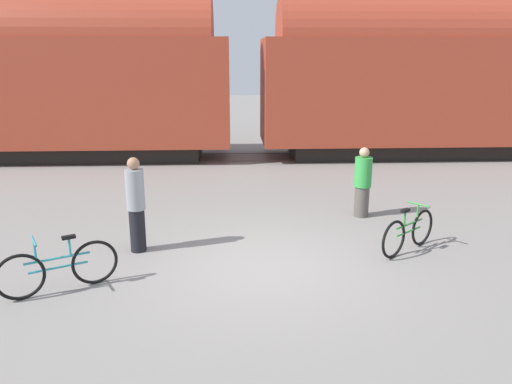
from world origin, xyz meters
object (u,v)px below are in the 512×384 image
Objects in this scene: freight_train at (246,75)px; person_in_green at (363,183)px; person_in_grey at (136,205)px; bicycle_green at (409,232)px; bicycle_teal at (59,268)px.

freight_train is 7.68m from person_in_green.
person_in_grey is 1.12× the size of person_in_green.
bicycle_green is (2.70, -9.11, -2.52)m from freight_train.
person_in_grey reaches higher than bicycle_green.
bicycle_teal is 6.02m from bicycle_green.
person_in_green is at bearing 120.52° from person_in_grey.
bicycle_teal is 0.91× the size of person_in_grey.
bicycle_teal is 6.55m from person_in_green.
bicycle_teal is at bearing -97.02° from person_in_green.
freight_train is at bearing 174.35° from person_in_grey.
freight_train is 17.21× the size of bicycle_teal.
person_in_grey is (0.90, 1.62, 0.51)m from bicycle_teal.
person_in_grey reaches higher than person_in_green.
freight_train is 9.36m from person_in_grey.
freight_train is at bearing 159.63° from person_in_green.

